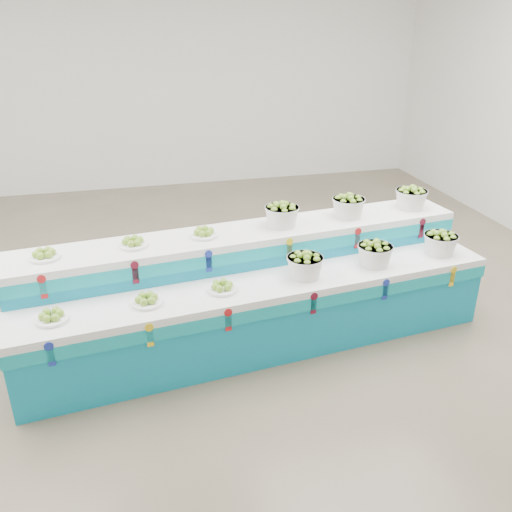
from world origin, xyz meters
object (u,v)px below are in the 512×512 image
(display_stand, at_px, (256,290))
(basket_lower_left, at_px, (305,265))
(basket_upper_right, at_px, (411,197))
(plate_upper_mid, at_px, (133,242))

(display_stand, distance_m, basket_lower_left, 0.57)
(display_stand, distance_m, basket_upper_right, 2.00)
(basket_upper_right, bearing_deg, basket_lower_left, -153.22)
(basket_lower_left, height_order, plate_upper_mid, plate_upper_mid)
(display_stand, xyz_separation_m, basket_lower_left, (0.40, -0.23, 0.33))
(basket_lower_left, height_order, basket_upper_right, basket_upper_right)
(display_stand, xyz_separation_m, plate_upper_mid, (-1.10, 0.15, 0.56))
(basket_lower_left, relative_size, plate_upper_mid, 1.27)
(basket_upper_right, bearing_deg, display_stand, -165.07)
(display_stand, relative_size, plate_upper_mid, 16.89)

